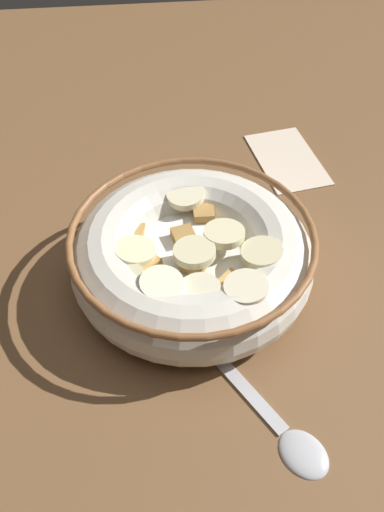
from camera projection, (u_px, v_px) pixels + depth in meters
ground_plane at (192, 287)px, 48.84cm from camera, size 110.14×110.14×2.00cm
cereal_bowl at (192, 256)px, 45.82cm from camera, size 19.72×19.72×5.86cm
spoon at (286, 432)px, 38.45cm from camera, size 12.17×8.27×0.80cm
folded_napkin at (287, 159)px, 59.17cm from camera, size 11.00×7.67×0.30cm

